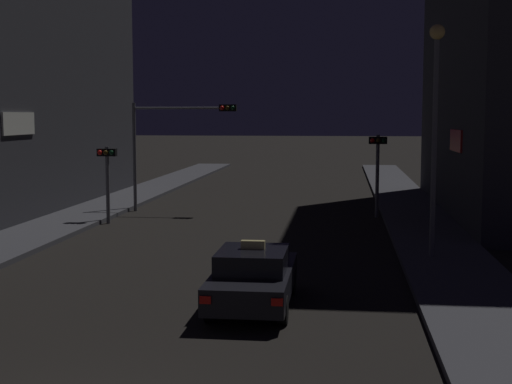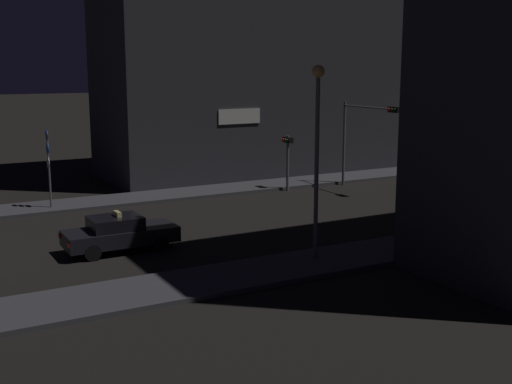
% 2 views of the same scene
% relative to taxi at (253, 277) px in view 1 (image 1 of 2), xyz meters
% --- Properties ---
extents(sidewalk_left, '(2.89, 56.82, 0.18)m').
position_rel_taxi_xyz_m(sidewalk_left, '(-9.40, 19.34, -0.65)').
color(sidewalk_left, '#424247').
rests_on(sidewalk_left, ground_plane).
extents(sidewalk_right, '(2.89, 56.82, 0.18)m').
position_rel_taxi_xyz_m(sidewalk_right, '(5.32, 19.34, -0.65)').
color(sidewalk_right, '#424247').
rests_on(sidewalk_right, ground_plane).
extents(taxi, '(1.83, 4.46, 1.62)m').
position_rel_taxi_xyz_m(taxi, '(0.00, 0.00, 0.00)').
color(taxi, black).
rests_on(taxi, ground_plane).
extents(traffic_light_overhead, '(4.97, 0.42, 5.13)m').
position_rel_taxi_xyz_m(traffic_light_overhead, '(-5.76, 16.56, 3.03)').
color(traffic_light_overhead, slate).
rests_on(traffic_light_overhead, ground_plane).
extents(traffic_light_left_kerb, '(0.80, 0.42, 3.25)m').
position_rel_taxi_xyz_m(traffic_light_left_kerb, '(-7.70, 12.52, 1.63)').
color(traffic_light_left_kerb, slate).
rests_on(traffic_light_left_kerb, ground_plane).
extents(traffic_light_right_kerb, '(0.80, 0.42, 3.69)m').
position_rel_taxi_xyz_m(traffic_light_right_kerb, '(3.62, 15.74, 1.91)').
color(traffic_light_right_kerb, slate).
rests_on(traffic_light_right_kerb, ground_plane).
extents(street_lamp_near_block, '(0.47, 0.47, 7.11)m').
position_rel_taxi_xyz_m(street_lamp_near_block, '(4.87, 6.04, 4.10)').
color(street_lamp_near_block, slate).
rests_on(street_lamp_near_block, sidewalk_right).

